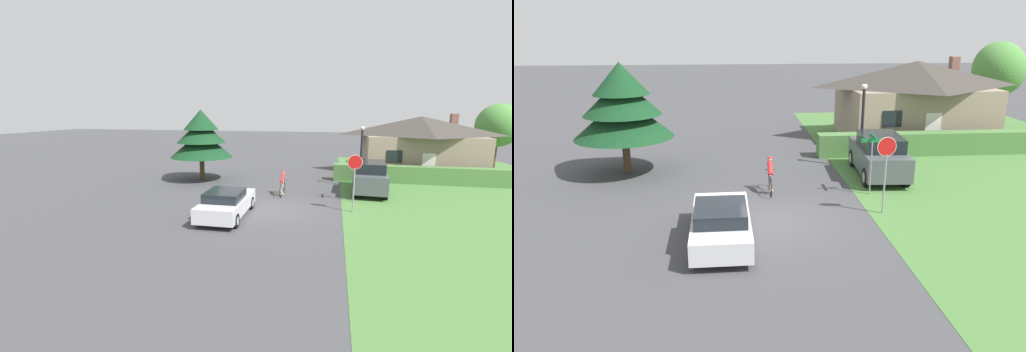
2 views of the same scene
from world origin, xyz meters
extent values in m
plane|color=#424244|center=(0.00, 0.00, 0.00)|extent=(140.00, 140.00, 0.00)
cube|color=#477538|center=(11.50, 4.00, 0.01)|extent=(16.00, 36.00, 0.01)
cube|color=gray|center=(9.72, 12.97, 1.57)|extent=(8.71, 5.88, 3.13)
pyramid|color=#3D3833|center=(9.72, 12.97, 3.88)|extent=(9.41, 6.35, 1.50)
cube|color=silver|center=(9.80, 10.12, 1.00)|extent=(0.90, 0.08, 2.00)
cube|color=black|center=(7.41, 10.05, 1.72)|extent=(1.10, 0.09, 0.90)
cube|color=brown|center=(12.28, 13.61, 4.43)|extent=(0.51, 0.51, 0.80)
cube|color=#4C7A3D|center=(8.77, 8.72, 0.61)|extent=(11.47, 0.90, 1.22)
cube|color=silver|center=(-1.95, -1.58, 0.58)|extent=(1.91, 4.50, 0.68)
cube|color=black|center=(-1.95, -1.89, 1.13)|extent=(1.66, 2.05, 0.42)
cylinder|color=black|center=(-2.80, -0.07, 0.32)|extent=(0.27, 0.64, 0.63)
cylinder|color=#ADADB2|center=(-2.80, -0.07, 0.32)|extent=(0.28, 0.37, 0.37)
cylinder|color=black|center=(-1.15, -0.05, 0.32)|extent=(0.27, 0.64, 0.63)
cylinder|color=#ADADB2|center=(-1.15, -0.05, 0.32)|extent=(0.28, 0.37, 0.37)
cylinder|color=black|center=(-2.76, -3.11, 0.32)|extent=(0.27, 0.64, 0.63)
cylinder|color=#ADADB2|center=(-2.76, -3.11, 0.32)|extent=(0.28, 0.37, 0.37)
cylinder|color=black|center=(-1.11, -3.09, 0.32)|extent=(0.27, 0.64, 0.63)
cylinder|color=#ADADB2|center=(-1.11, -3.09, 0.32)|extent=(0.28, 0.37, 0.37)
torus|color=black|center=(0.03, 2.68, 0.35)|extent=(0.06, 0.75, 0.75)
torus|color=black|center=(0.06, 3.74, 0.35)|extent=(0.06, 0.75, 0.75)
cylinder|color=beige|center=(0.04, 2.94, 0.51)|extent=(0.04, 0.19, 0.57)
cylinder|color=beige|center=(0.05, 3.34, 0.54)|extent=(0.05, 0.67, 0.65)
cylinder|color=beige|center=(0.05, 3.26, 0.82)|extent=(0.06, 0.79, 0.09)
cylinder|color=beige|center=(0.04, 2.85, 0.29)|extent=(0.05, 0.35, 0.16)
cylinder|color=beige|center=(0.03, 2.77, 0.57)|extent=(0.04, 0.22, 0.45)
cylinder|color=beige|center=(0.06, 3.70, 0.60)|extent=(0.04, 0.12, 0.50)
cylinder|color=black|center=(0.06, 3.66, 0.85)|extent=(0.44, 0.04, 0.02)
ellipsoid|color=black|center=(0.04, 2.87, 0.81)|extent=(0.09, 0.20, 0.05)
cylinder|color=slate|center=(0.04, 2.86, 0.63)|extent=(0.12, 0.26, 0.48)
cylinder|color=slate|center=(0.04, 3.02, 0.55)|extent=(0.12, 0.26, 0.63)
cylinder|color=tan|center=(0.04, 2.94, 0.26)|extent=(0.08, 0.08, 0.30)
cylinder|color=tan|center=(0.09, 3.10, 0.17)|extent=(0.17, 0.08, 0.21)
cylinder|color=red|center=(0.04, 3.16, 1.04)|extent=(0.24, 0.72, 0.56)
cylinder|color=red|center=(0.05, 3.42, 1.03)|extent=(0.08, 0.26, 0.36)
cylinder|color=red|center=(0.05, 3.70, 1.03)|extent=(0.08, 0.26, 0.36)
sphere|color=tan|center=(0.05, 3.46, 1.37)|extent=(0.19, 0.19, 0.19)
ellipsoid|color=red|center=(0.05, 3.46, 1.42)|extent=(0.22, 0.18, 0.12)
cube|color=#4C5156|center=(5.22, 5.14, 0.85)|extent=(2.21, 4.82, 1.05)
cube|color=black|center=(5.21, 4.92, 1.67)|extent=(1.85, 2.71, 0.61)
cylinder|color=black|center=(4.45, 6.79, 0.41)|extent=(0.31, 0.84, 0.83)
cylinder|color=#ADADB2|center=(4.45, 6.79, 0.41)|extent=(0.30, 0.50, 0.48)
cylinder|color=black|center=(6.17, 6.69, 0.41)|extent=(0.31, 0.84, 0.83)
cylinder|color=#ADADB2|center=(6.17, 6.69, 0.41)|extent=(0.30, 0.50, 0.48)
cylinder|color=black|center=(4.26, 3.59, 0.41)|extent=(0.31, 0.84, 0.83)
cylinder|color=#ADADB2|center=(4.26, 3.59, 0.41)|extent=(0.30, 0.50, 0.48)
cylinder|color=black|center=(5.98, 3.49, 0.41)|extent=(0.31, 0.84, 0.83)
cylinder|color=#ADADB2|center=(5.98, 3.49, 0.41)|extent=(0.30, 0.50, 0.48)
cylinder|color=gray|center=(4.02, 0.43, 1.13)|extent=(0.07, 0.07, 2.27)
cylinder|color=red|center=(4.02, 0.43, 2.56)|extent=(0.68, 0.09, 0.68)
cylinder|color=silver|center=(4.02, 0.43, 2.56)|extent=(0.72, 0.08, 0.72)
cylinder|color=black|center=(4.75, 6.50, 1.91)|extent=(0.14, 0.14, 3.82)
sphere|color=white|center=(4.75, 6.50, 3.95)|extent=(0.29, 0.29, 0.29)
cone|color=black|center=(4.75, 6.50, 4.09)|extent=(0.17, 0.17, 0.11)
cylinder|color=gray|center=(4.12, 2.59, 1.12)|extent=(0.06, 0.06, 2.23)
cube|color=#197238|center=(4.12, 2.59, 2.29)|extent=(0.90, 0.03, 0.16)
cube|color=#197238|center=(4.12, 2.59, 2.45)|extent=(0.03, 0.90, 0.16)
cylinder|color=#4C3823|center=(-6.44, 6.59, 0.86)|extent=(0.35, 0.35, 1.73)
cone|color=#143D1E|center=(-6.44, 6.59, 2.68)|extent=(4.53, 4.53, 1.91)
cone|color=#143D1E|center=(-6.44, 6.59, 3.62)|extent=(3.54, 3.54, 1.68)
cone|color=#143D1E|center=(-6.44, 6.59, 4.43)|extent=(2.54, 2.54, 1.45)
cylinder|color=#4C3823|center=(16.22, 15.48, 1.22)|extent=(0.26, 0.26, 2.45)
ellipsoid|color=#4C893D|center=(16.22, 15.48, 3.88)|extent=(3.38, 3.38, 3.55)
camera|label=1|loc=(2.94, -16.82, 5.00)|focal=24.00mm
camera|label=2|loc=(-1.64, -16.55, 6.83)|focal=35.00mm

